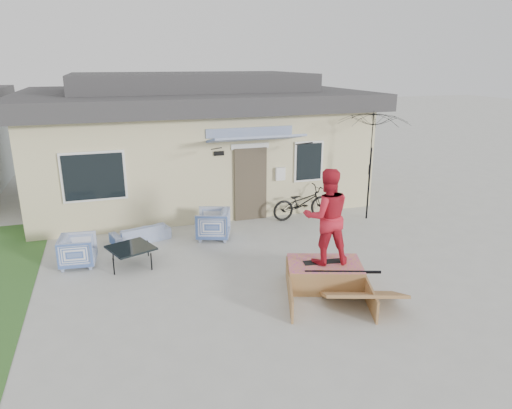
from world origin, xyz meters
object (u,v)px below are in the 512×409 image
object	(u,v)px
armchair_right	(213,223)
patio_umbrella	(371,160)
skate_ramp	(324,274)
armchair_left	(78,249)
loveseat	(140,230)
skater	(327,215)
skateboard	(324,261)
coffee_table	(132,256)
bicycle	(302,199)

from	to	relation	value
armchair_right	patio_umbrella	bearing A→B (deg)	111.16
skate_ramp	armchair_right	bearing A→B (deg)	133.93
armchair_left	armchair_right	size ratio (longest dim) A/B	0.91
loveseat	skater	xyz separation A→B (m)	(3.40, -3.65, 1.23)
armchair_left	skateboard	size ratio (longest dim) A/B	0.89
coffee_table	skateboard	size ratio (longest dim) A/B	1.03
skate_ramp	skateboard	size ratio (longest dim) A/B	2.29
coffee_table	skate_ramp	bearing A→B (deg)	-31.41
armchair_right	skateboard	bearing A→B (deg)	45.09
patio_umbrella	armchair_left	bearing A→B (deg)	-173.82
armchair_left	armchair_right	xyz separation A→B (m)	(3.26, 0.71, 0.04)
bicycle	skateboard	bearing A→B (deg)	159.02
armchair_right	patio_umbrella	distance (m)	4.83
skater	coffee_table	bearing A→B (deg)	-20.20
bicycle	skater	xyz separation A→B (m)	(-1.25, -4.02, 0.94)
armchair_left	bicycle	bearing A→B (deg)	-70.32
armchair_right	loveseat	bearing A→B (deg)	-82.30
coffee_table	skate_ramp	world-z (taller)	skate_ramp
coffee_table	skater	world-z (taller)	skater
armchair_left	skate_ramp	xyz separation A→B (m)	(4.83, -2.61, -0.14)
loveseat	coffee_table	world-z (taller)	loveseat
armchair_right	coffee_table	size ratio (longest dim) A/B	0.95
patio_umbrella	skater	xyz separation A→B (m)	(-3.06, -3.42, -0.23)
skate_ramp	coffee_table	bearing A→B (deg)	167.32
loveseat	skate_ramp	world-z (taller)	loveseat
bicycle	patio_umbrella	xyz separation A→B (m)	(1.81, -0.60, 1.16)
skate_ramp	skateboard	bearing A→B (deg)	90.00
loveseat	armchair_right	size ratio (longest dim) A/B	1.73
loveseat	armchair_left	size ratio (longest dim) A/B	1.89
skate_ramp	skateboard	xyz separation A→B (m)	(0.02, 0.05, 0.27)
armchair_right	skater	distance (m)	3.80
loveseat	armchair_right	bearing A→B (deg)	153.12
skateboard	skate_ramp	bearing A→B (deg)	-100.92
loveseat	patio_umbrella	xyz separation A→B (m)	(6.46, -0.23, 1.46)
armchair_left	patio_umbrella	size ratio (longest dim) A/B	0.30
bicycle	skate_ramp	bearing A→B (deg)	159.00
armchair_left	skater	bearing A→B (deg)	-111.68
skate_ramp	bicycle	bearing A→B (deg)	91.46
armchair_right	skate_ramp	distance (m)	3.68
armchair_left	bicycle	world-z (taller)	bicycle
skate_ramp	patio_umbrella	bearing A→B (deg)	67.16
armchair_right	bicycle	world-z (taller)	bicycle
bicycle	skater	distance (m)	4.31
loveseat	skateboard	distance (m)	4.99
patio_umbrella	skate_ramp	distance (m)	4.87
coffee_table	skateboard	world-z (taller)	skateboard
loveseat	armchair_left	distance (m)	1.81
patio_umbrella	skateboard	xyz separation A→B (m)	(-3.06, -3.42, -1.23)
coffee_table	armchair_right	bearing A→B (deg)	26.60
loveseat	armchair_left	bearing A→B (deg)	21.62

